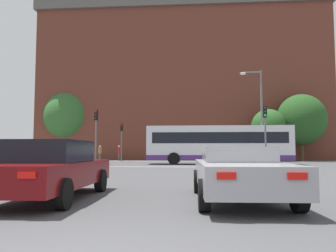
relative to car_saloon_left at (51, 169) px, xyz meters
The scene contains 16 objects.
stop_line_strip 15.69m from the car_saloon_left, 81.40° to the left, with size 9.67×0.30×0.01m, color silver.
far_pavement 28.06m from the car_saloon_left, 85.21° to the left, with size 70.74×2.50×0.01m, color gray.
brick_civic_building 40.09m from the car_saloon_left, 87.03° to the left, with size 36.83×16.55×23.07m.
car_saloon_left is the anchor object (origin of this frame).
car_roadster_right 4.57m from the car_saloon_left, ahead, with size 2.12×4.71×1.27m.
bus_crossing_lead 20.93m from the car_saloon_left, 74.37° to the left, with size 11.97×2.74×3.20m.
traffic_light_near_left 16.93m from the car_saloon_left, 103.19° to the left, with size 0.26×0.31×4.25m.
traffic_light_near_right 17.95m from the car_saloon_left, 61.16° to the left, with size 0.26×0.31×4.29m.
traffic_light_far_left 27.32m from the car_saloon_left, 98.86° to the left, with size 0.26×0.31×4.04m.
traffic_light_far_right 28.60m from the car_saloon_left, 71.86° to the left, with size 0.26×0.31×3.68m.
street_lamp_junction 21.38m from the car_saloon_left, 65.19° to the left, with size 1.77×0.36×7.73m.
pedestrian_waiting 29.02m from the car_saloon_left, 103.77° to the left, with size 0.33×0.45×1.72m.
pedestrian_walking_east 28.82m from the car_saloon_left, 99.59° to the left, with size 0.25×0.41×1.71m.
tree_by_building 30.83m from the car_saloon_left, 67.51° to the left, with size 3.79×3.79×5.66m.
tree_kerbside 34.99m from the car_saloon_left, 110.76° to the left, with size 6.10×6.10×8.67m.
tree_distant 33.12m from the car_saloon_left, 62.03° to the left, with size 5.32×5.32×7.35m.
Camera 1 is at (1.15, -3.03, 1.19)m, focal length 35.00 mm.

